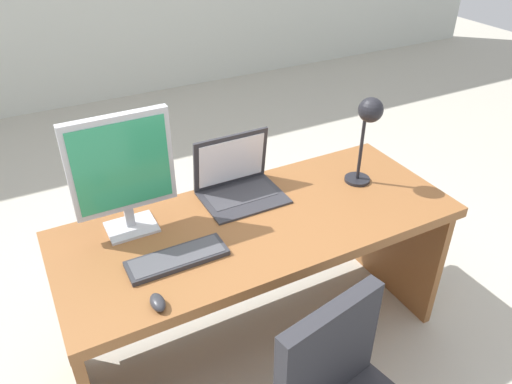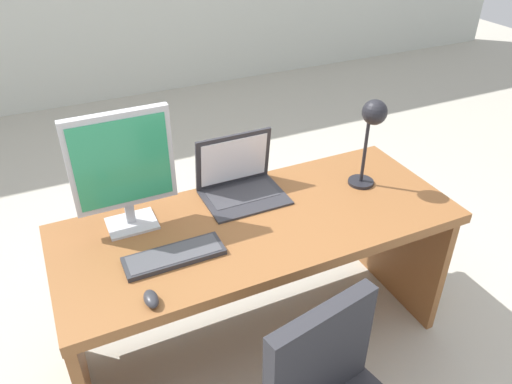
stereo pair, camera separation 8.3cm
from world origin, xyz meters
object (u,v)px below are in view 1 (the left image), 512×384
(desk, at_px, (255,250))
(monitor, at_px, (122,169))
(keyboard, at_px, (177,258))
(laptop, at_px, (236,176))
(desk_lamp, at_px, (368,122))
(mouse, at_px, (158,302))

(desk, xyz_separation_m, monitor, (-0.50, 0.15, 0.48))
(monitor, height_order, keyboard, monitor)
(laptop, height_order, desk_lamp, desk_lamp)
(laptop, xyz_separation_m, keyboard, (-0.41, -0.33, -0.07))
(monitor, height_order, laptop, monitor)
(laptop, bearing_deg, mouse, -136.27)
(desk, bearing_deg, keyboard, -162.35)
(laptop, bearing_deg, keyboard, -140.98)
(monitor, xyz_separation_m, mouse, (-0.04, -0.47, -0.27))
(laptop, bearing_deg, desk_lamp, -20.84)
(keyboard, height_order, desk_lamp, desk_lamp)
(desk, relative_size, desk_lamp, 3.96)
(desk, xyz_separation_m, mouse, (-0.54, -0.32, 0.22))
(desk, xyz_separation_m, desk_lamp, (0.56, -0.00, 0.51))
(desk, bearing_deg, mouse, -149.23)
(mouse, bearing_deg, laptop, 43.73)
(desk, relative_size, mouse, 19.56)
(laptop, xyz_separation_m, mouse, (-0.55, -0.53, -0.06))
(monitor, bearing_deg, laptop, 6.10)
(keyboard, distance_m, mouse, 0.24)
(desk, height_order, desk_lamp, desk_lamp)
(mouse, bearing_deg, desk, 30.77)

